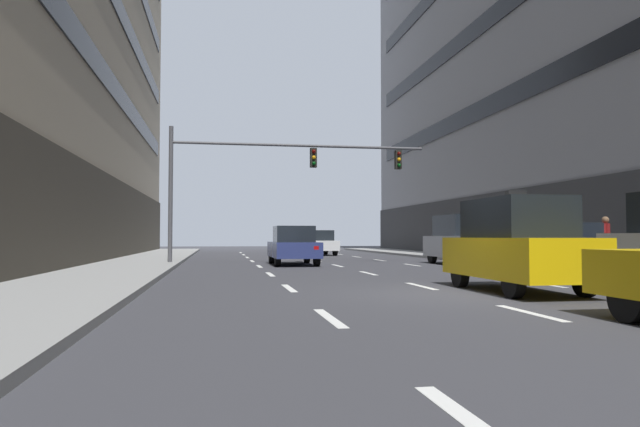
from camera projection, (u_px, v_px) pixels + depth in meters
name	position (u px, v px, depth m)	size (l,w,h in m)	color
ground_plane	(454.00, 294.00, 12.07)	(120.00, 120.00, 0.00)	#38383D
sidewalk_left	(35.00, 298.00, 10.67)	(3.47, 80.00, 0.14)	gray
lane_stripe_l1_s3	(330.00, 318.00, 8.57)	(0.16, 2.00, 0.01)	silver
lane_stripe_l1_s4	(289.00, 288.00, 13.49)	(0.16, 2.00, 0.01)	silver
lane_stripe_l1_s5	(270.00, 274.00, 18.41)	(0.16, 2.00, 0.01)	silver
lane_stripe_l1_s6	(259.00, 266.00, 23.33)	(0.16, 2.00, 0.01)	silver
lane_stripe_l1_s7	(252.00, 261.00, 28.25)	(0.16, 2.00, 0.01)	silver
lane_stripe_l1_s8	(247.00, 257.00, 33.17)	(0.16, 2.00, 0.01)	silver
lane_stripe_l1_s9	(244.00, 255.00, 38.10)	(0.16, 2.00, 0.01)	silver
lane_stripe_l1_s10	(241.00, 253.00, 43.02)	(0.16, 2.00, 0.01)	silver
lane_stripe_l2_s3	(530.00, 313.00, 9.11)	(0.16, 2.00, 0.01)	silver
lane_stripe_l2_s4	(421.00, 286.00, 14.04)	(0.16, 2.00, 0.01)	silver
lane_stripe_l2_s5	(368.00, 273.00, 18.96)	(0.16, 2.00, 0.01)	silver
lane_stripe_l2_s6	(337.00, 266.00, 23.88)	(0.16, 2.00, 0.01)	silver
lane_stripe_l2_s7	(317.00, 261.00, 28.80)	(0.16, 2.00, 0.01)	silver
lane_stripe_l2_s8	(303.00, 257.00, 33.72)	(0.16, 2.00, 0.01)	silver
lane_stripe_l2_s9	(292.00, 254.00, 38.65)	(0.16, 2.00, 0.01)	silver
lane_stripe_l2_s10	(284.00, 252.00, 43.57)	(0.16, 2.00, 0.01)	silver
lane_stripe_l3_s4	(543.00, 284.00, 14.59)	(0.16, 2.00, 0.01)	silver
lane_stripe_l3_s5	(461.00, 272.00, 19.51)	(0.16, 2.00, 0.01)	silver
lane_stripe_l3_s6	(412.00, 265.00, 24.43)	(0.16, 2.00, 0.01)	silver
lane_stripe_l3_s7	(380.00, 260.00, 29.35)	(0.16, 2.00, 0.01)	silver
lane_stripe_l3_s8	(356.00, 257.00, 34.27)	(0.16, 2.00, 0.01)	silver
lane_stripe_l3_s9	(339.00, 254.00, 39.20)	(0.16, 2.00, 0.01)	silver
lane_stripe_l3_s10	(326.00, 252.00, 44.12)	(0.16, 2.00, 0.01)	silver
taxi_driving_0	(516.00, 245.00, 12.67)	(1.79, 4.21, 2.20)	black
car_driving_2	(293.00, 246.00, 24.65)	(1.83, 4.37, 1.64)	black
car_driving_3	(319.00, 243.00, 37.42)	(1.97, 4.32, 1.59)	black
car_parked_2	(559.00, 250.00, 17.62)	(1.90, 4.32, 1.60)	black
car_parked_3	(461.00, 240.00, 24.74)	(1.83, 4.36, 2.11)	black
traffic_signal_0	(270.00, 167.00, 24.94)	(11.05, 0.35, 5.67)	#4C4C51
pedestrian_0	(606.00, 239.00, 18.23)	(0.42, 0.38, 1.69)	#383D59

